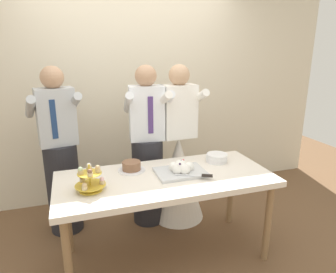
{
  "coord_description": "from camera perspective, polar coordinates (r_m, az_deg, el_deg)",
  "views": [
    {
      "loc": [
        -0.71,
        -2.22,
        1.8
      ],
      "look_at": [
        0.07,
        0.15,
        1.07
      ],
      "focal_mm": 32.18,
      "sensor_mm": 36.0,
      "label": 1
    }
  ],
  "objects": [
    {
      "name": "ground_plane",
      "position": [
        2.94,
        -0.39,
        -21.48
      ],
      "size": [
        8.0,
        8.0,
        0.0
      ],
      "primitive_type": "plane",
      "color": "brown"
    },
    {
      "name": "rear_wall",
      "position": [
        3.67,
        -7.1,
        10.68
      ],
      "size": [
        5.2,
        0.1,
        2.9
      ],
      "primitive_type": "cube",
      "color": "beige",
      "rests_on": "ground_plane"
    },
    {
      "name": "dessert_table",
      "position": [
        2.57,
        -0.42,
        -9.06
      ],
      "size": [
        1.8,
        0.8,
        0.78
      ],
      "color": "silver",
      "rests_on": "ground_plane"
    },
    {
      "name": "cupcake_stand",
      "position": [
        2.34,
        -14.56,
        -8.02
      ],
      "size": [
        0.23,
        0.23,
        0.21
      ],
      "color": "gold",
      "rests_on": "dessert_table"
    },
    {
      "name": "main_cake_tray",
      "position": [
        2.58,
        2.45,
        -6.22
      ],
      "size": [
        0.42,
        0.37,
        0.13
      ],
      "color": "silver",
      "rests_on": "dessert_table"
    },
    {
      "name": "plate_stack",
      "position": [
        2.88,
        9.2,
        -4.01
      ],
      "size": [
        0.2,
        0.2,
        0.08
      ],
      "color": "white",
      "rests_on": "dessert_table"
    },
    {
      "name": "round_cake",
      "position": [
        2.66,
        -6.93,
        -5.68
      ],
      "size": [
        0.24,
        0.24,
        0.08
      ],
      "color": "white",
      "rests_on": "dessert_table"
    },
    {
      "name": "person_groom",
      "position": [
        3.11,
        -3.91,
        -3.58
      ],
      "size": [
        0.51,
        0.54,
        1.66
      ],
      "color": "#232328",
      "rests_on": "ground_plane"
    },
    {
      "name": "person_bride",
      "position": [
        3.24,
        1.96,
        -5.82
      ],
      "size": [
        0.56,
        0.56,
        1.66
      ],
      "color": "white",
      "rests_on": "ground_plane"
    },
    {
      "name": "person_guest",
      "position": [
        3.13,
        -19.63,
        -4.43
      ],
      "size": [
        0.53,
        0.56,
        1.66
      ],
      "color": "#232328",
      "rests_on": "ground_plane"
    }
  ]
}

